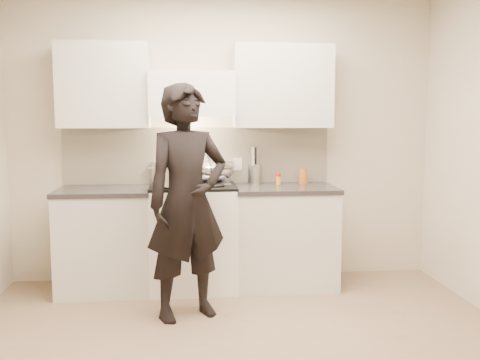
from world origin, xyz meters
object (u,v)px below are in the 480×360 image
counter_right (284,236)px  utensil_crock (254,172)px  stove (194,236)px  wok (215,171)px  person (187,202)px

counter_right → utensil_crock: 0.66m
stove → counter_right: stove is taller
utensil_crock → counter_right: bearing=-43.8°
wok → utensil_crock: size_ratio=1.30×
counter_right → person: (-0.88, -0.72, 0.44)m
stove → wok: 0.63m
stove → wok: wok is taller
stove → counter_right: size_ratio=1.04×
utensil_crock → stove: bearing=-158.0°
wok → utensil_crock: bearing=17.8°
counter_right → wok: bearing=169.9°
wok → utensil_crock: 0.40m
counter_right → utensil_crock: (-0.25, 0.24, 0.57)m
stove → counter_right: (0.83, 0.00, -0.01)m
stove → utensil_crock: (0.58, 0.24, 0.55)m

